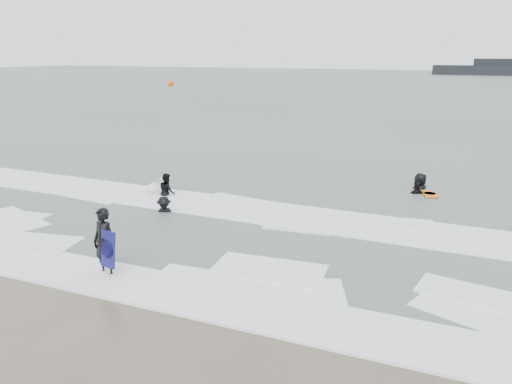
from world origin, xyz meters
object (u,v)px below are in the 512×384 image
at_px(surfer_wading, 167,197).
at_px(vessel_horizon, 496,69).
at_px(surfer_breaker, 164,214).
at_px(surfer_centre, 107,275).
at_px(surfer_right_near, 417,194).
at_px(buoy, 171,84).
at_px(surfer_right_far, 420,190).

distance_m(surfer_wading, vessel_horizon, 125.41).
relative_size(surfer_wading, surfer_breaker, 1.03).
bearing_deg(surfer_centre, surfer_breaker, 114.49).
distance_m(surfer_centre, surfer_breaker, 5.22).
xyz_separation_m(surfer_centre, surfer_right_near, (6.58, 11.32, 0.00)).
distance_m(surfer_breaker, surfer_right_near, 10.29).
relative_size(buoy, vessel_horizon, 0.06).
bearing_deg(surfer_centre, surfer_right_near, 67.21).
relative_size(surfer_centre, surfer_right_far, 0.99).
bearing_deg(surfer_right_far, surfer_breaker, -12.24).
bearing_deg(surfer_right_near, surfer_wading, -1.19).
bearing_deg(surfer_right_near, buoy, -75.75).
relative_size(surfer_breaker, surfer_right_near, 0.89).
bearing_deg(surfer_wading, surfer_breaker, 163.08).
bearing_deg(surfer_right_near, surfer_centre, 32.89).
height_order(surfer_centre, surfer_breaker, surfer_centre).
relative_size(surfer_centre, surfer_wading, 1.21).
distance_m(surfer_wading, surfer_right_far, 10.64).
relative_size(surfer_breaker, vessel_horizon, 0.05).
height_order(surfer_wading, vessel_horizon, vessel_horizon).
bearing_deg(surfer_centre, vessel_horizon, 92.26).
bearing_deg(vessel_horizon, surfer_right_near, -92.46).
xyz_separation_m(surfer_centre, buoy, (-40.27, 64.80, 0.42)).
xyz_separation_m(surfer_breaker, buoy, (-38.73, 59.82, 0.42)).
height_order(surfer_centre, surfer_right_far, surfer_right_far).
bearing_deg(vessel_horizon, surfer_centre, -95.10).
bearing_deg(surfer_wading, buoy, -14.66).
relative_size(surfer_wading, surfer_right_far, 0.82).
xyz_separation_m(surfer_centre, surfer_breaker, (-1.54, 4.99, 0.00)).
distance_m(surfer_right_near, vessel_horizon, 120.23).
distance_m(surfer_right_far, buoy, 70.50).
height_order(surfer_right_near, buoy, buoy).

